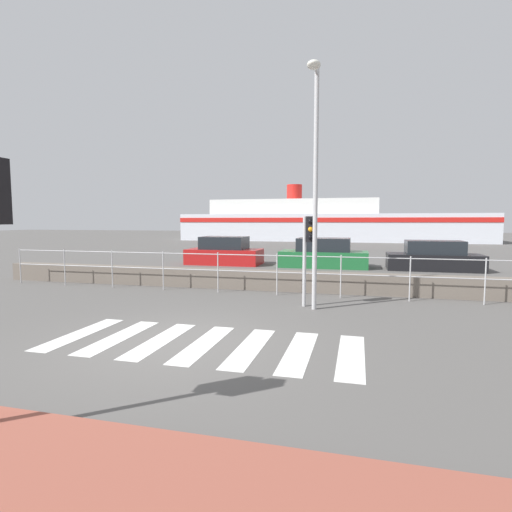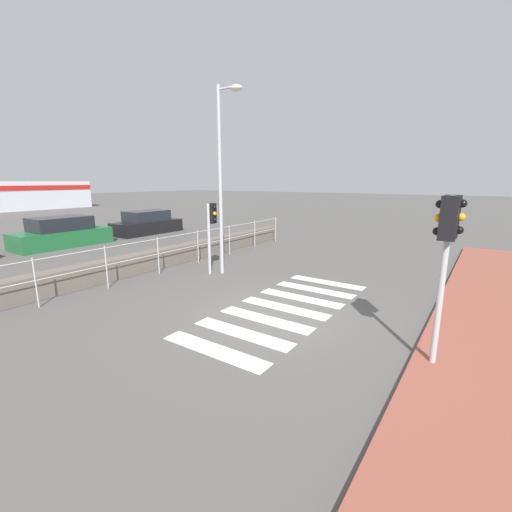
{
  "view_description": "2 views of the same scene",
  "coord_description": "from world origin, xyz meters",
  "px_view_note": "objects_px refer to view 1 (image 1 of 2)",
  "views": [
    {
      "loc": [
        3.39,
        -6.85,
        2.31
      ],
      "look_at": [
        1.12,
        2.0,
        1.5
      ],
      "focal_mm": 28.0,
      "sensor_mm": 36.0,
      "label": 1
    },
    {
      "loc": [
        -6.57,
        -4.05,
        3.17
      ],
      "look_at": [
        0.79,
        1.0,
        1.2
      ],
      "focal_mm": 24.0,
      "sensor_mm": 36.0,
      "label": 2
    }
  ],
  "objects_px": {
    "streetlamp": "(315,162)",
    "ferry_boat": "(322,223)",
    "parked_car_red": "(224,252)",
    "parked_car_black": "(434,258)",
    "parked_car_green": "(324,255)",
    "traffic_light_far": "(309,241)"
  },
  "relations": [
    {
      "from": "streetlamp",
      "to": "parked_car_green",
      "type": "xyz_separation_m",
      "value": [
        -0.58,
        9.92,
        -3.15
      ]
    },
    {
      "from": "parked_car_red",
      "to": "ferry_boat",
      "type": "bearing_deg",
      "value": 84.44
    },
    {
      "from": "parked_car_green",
      "to": "parked_car_black",
      "type": "xyz_separation_m",
      "value": [
        5.11,
        0.0,
        -0.03
      ]
    },
    {
      "from": "traffic_light_far",
      "to": "streetlamp",
      "type": "xyz_separation_m",
      "value": [
        0.19,
        -0.45,
        1.99
      ]
    },
    {
      "from": "parked_car_red",
      "to": "parked_car_green",
      "type": "bearing_deg",
      "value": 0.0
    },
    {
      "from": "streetlamp",
      "to": "parked_car_black",
      "type": "xyz_separation_m",
      "value": [
        4.53,
        9.92,
        -3.18
      ]
    },
    {
      "from": "parked_car_black",
      "to": "streetlamp",
      "type": "bearing_deg",
      "value": -114.56
    },
    {
      "from": "parked_car_red",
      "to": "parked_car_black",
      "type": "bearing_deg",
      "value": 0.0
    },
    {
      "from": "traffic_light_far",
      "to": "ferry_boat",
      "type": "distance_m",
      "value": 37.09
    },
    {
      "from": "parked_car_black",
      "to": "parked_car_red",
      "type": "bearing_deg",
      "value": 180.0
    },
    {
      "from": "traffic_light_far",
      "to": "parked_car_black",
      "type": "relative_size",
      "value": 0.58
    },
    {
      "from": "streetlamp",
      "to": "parked_car_red",
      "type": "xyz_separation_m",
      "value": [
        -5.81,
        9.92,
        -3.14
      ]
    },
    {
      "from": "traffic_light_far",
      "to": "parked_car_green",
      "type": "distance_m",
      "value": 9.54
    },
    {
      "from": "streetlamp",
      "to": "parked_car_red",
      "type": "height_order",
      "value": "streetlamp"
    },
    {
      "from": "parked_car_green",
      "to": "traffic_light_far",
      "type": "bearing_deg",
      "value": -87.66
    },
    {
      "from": "parked_car_black",
      "to": "ferry_boat",
      "type": "bearing_deg",
      "value": 105.57
    },
    {
      "from": "parked_car_red",
      "to": "traffic_light_far",
      "type": "bearing_deg",
      "value": -59.3
    },
    {
      "from": "parked_car_red",
      "to": "parked_car_green",
      "type": "xyz_separation_m",
      "value": [
        5.23,
        0.0,
        -0.01
      ]
    },
    {
      "from": "streetlamp",
      "to": "ferry_boat",
      "type": "bearing_deg",
      "value": 94.79
    },
    {
      "from": "ferry_boat",
      "to": "traffic_light_far",
      "type": "bearing_deg",
      "value": -85.45
    },
    {
      "from": "streetlamp",
      "to": "ferry_boat",
      "type": "distance_m",
      "value": 37.6
    },
    {
      "from": "ferry_boat",
      "to": "parked_car_red",
      "type": "relative_size",
      "value": 8.76
    }
  ]
}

